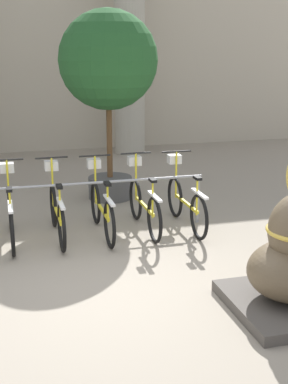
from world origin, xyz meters
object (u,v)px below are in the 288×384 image
bicycle_3 (10,213)px  bicycle_5 (101,207)px  bicycle_4 (57,210)px  potted_tree (108,66)px  bicycle_7 (185,201)px  bicycle_6 (144,203)px

bicycle_3 → bicycle_5: size_ratio=1.00×
bicycle_4 → potted_tree: (1.15, 1.81, 1.93)m
bicycle_4 → bicycle_3: bearing=178.3°
bicycle_3 → bicycle_7: same height
potted_tree → bicycle_3: bearing=-135.2°
bicycle_7 → potted_tree: (-0.79, 1.85, 1.93)m
bicycle_7 → potted_tree: potted_tree is taller
bicycle_5 → bicycle_7: 1.29m
bicycle_4 → bicycle_7: size_ratio=1.00×
bicycle_6 → bicycle_7: bearing=-3.7°
bicycle_7 → potted_tree: bearing=113.1°
bicycle_3 → bicycle_6: same height
bicycle_3 → bicycle_5: 1.30m
bicycle_5 → bicycle_7: bearing=-0.7°
bicycle_4 → potted_tree: potted_tree is taller
bicycle_7 → bicycle_6: bearing=176.3°
bicycle_3 → bicycle_5: same height
bicycle_3 → bicycle_4: bearing=-1.7°
bicycle_5 → bicycle_6: 0.65m
bicycle_3 → potted_tree: (1.80, 1.79, 1.93)m
potted_tree → bicycle_5: bearing=-105.4°
potted_tree → bicycle_7: bearing=-66.9°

